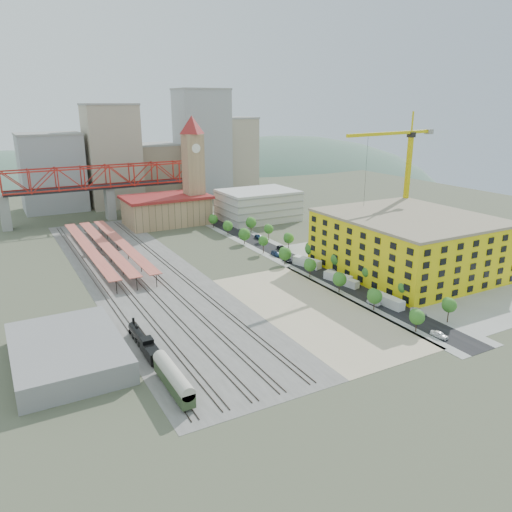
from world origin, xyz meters
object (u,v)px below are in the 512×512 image
tower_crane (403,166)px  car_0 (439,335)px  site_trailer_b (346,282)px  clock_tower (193,160)px  site_trailer_c (338,278)px  locomotive (143,341)px  coach (173,379)px  construction_building (408,244)px  site_trailer_d (307,262)px  site_trailer_a (388,301)px

tower_crane → car_0: tower_crane is taller
tower_crane → site_trailer_b: (-43.78, -24.06, -29.89)m
clock_tower → site_trailer_c: 101.45m
site_trailer_c → clock_tower: bearing=77.6°
locomotive → coach: bearing=-90.0°
construction_building → coach: construction_building is taller
locomotive → site_trailer_c: (66.00, 14.16, -0.55)m
locomotive → coach: 20.07m
coach → car_0: bearing=-7.6°
coach → site_trailer_d: 83.58m
clock_tower → site_trailer_c: size_ratio=5.55×
tower_crane → site_trailer_c: tower_crane is taller
site_trailer_d → site_trailer_b: bearing=-107.7°
tower_crane → site_trailer_d: 52.95m
locomotive → coach: size_ratio=1.20×
clock_tower → site_trailer_d: (8.00, -80.29, -27.27)m
locomotive → tower_crane: tower_crane is taller
coach → tower_crane: 125.70m
construction_building → tower_crane: (17.78, 22.72, 21.65)m
site_trailer_b → site_trailer_d: 21.04m
site_trailer_c → car_0: bearing=-111.1°
site_trailer_a → site_trailer_d: size_ratio=0.96×
coach → site_trailer_c: bearing=27.4°
site_trailer_c → locomotive: bearing=175.0°
site_trailer_c → site_trailer_b: bearing=-107.1°
coach → site_trailer_b: (66.00, 30.22, -1.56)m
coach → car_0: (63.00, -8.44, -1.99)m
car_0 → site_trailer_b: bearing=76.2°
clock_tower → site_trailer_b: (8.00, -101.33, -27.52)m
site_trailer_b → site_trailer_d: size_ratio=0.82×
coach → site_trailer_a: size_ratio=1.64×
car_0 → site_trailer_d: bearing=77.7°
coach → car_0: 63.59m
coach → site_trailer_a: coach is taller
site_trailer_b → locomotive: bearing=177.9°
construction_building → site_trailer_c: 27.37m
clock_tower → site_trailer_c: bearing=-85.3°
locomotive → site_trailer_d: size_ratio=1.88×
locomotive → site_trailer_a: size_ratio=1.96×
locomotive → coach: coach is taller
construction_building → locomotive: bearing=-172.9°
coach → site_trailer_b: bearing=24.6°
site_trailer_b → site_trailer_c: (0.00, 3.99, 0.11)m
locomotive → tower_crane: (109.78, 34.24, 29.23)m
clock_tower → site_trailer_a: clock_tower is taller
clock_tower → site_trailer_d: 85.17m
site_trailer_d → tower_crane: bearing=-13.8°
tower_crane → site_trailer_c: size_ratio=5.37×
clock_tower → car_0: size_ratio=12.08×
construction_building → site_trailer_c: construction_building is taller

